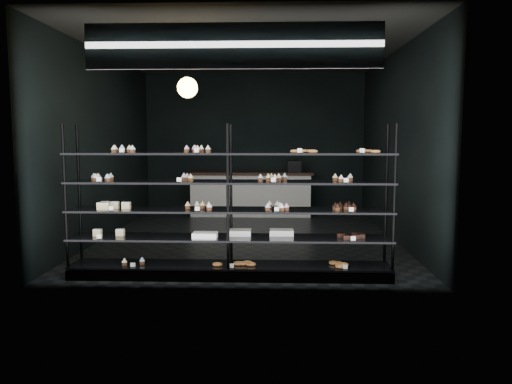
% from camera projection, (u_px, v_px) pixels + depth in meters
% --- Properties ---
extents(room, '(5.01, 6.01, 3.20)m').
position_uv_depth(room, '(248.00, 146.00, 8.53)').
color(room, black).
rests_on(room, ground).
extents(display_shelf, '(4.00, 0.50, 1.91)m').
position_uv_depth(display_shelf, '(228.00, 228.00, 6.20)').
color(display_shelf, black).
rests_on(display_shelf, room).
extents(signage, '(3.30, 0.05, 0.50)m').
position_uv_depth(signage, '(233.00, 46.00, 5.49)').
color(signage, '#0C1F3D').
rests_on(signage, room).
extents(pendant_lamp, '(0.29, 0.29, 0.87)m').
position_uv_depth(pendant_lamp, '(187.00, 87.00, 7.08)').
color(pendant_lamp, black).
rests_on(pendant_lamp, room).
extents(service_counter, '(2.73, 0.65, 1.23)m').
position_uv_depth(service_counter, '(251.00, 193.00, 11.13)').
color(service_counter, silver).
rests_on(service_counter, room).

